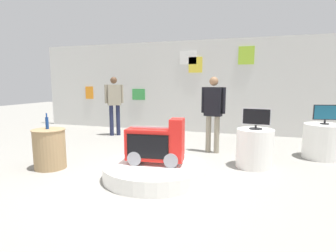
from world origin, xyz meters
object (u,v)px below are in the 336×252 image
Objects in this scene: display_pedestal_center_rear at (255,148)px; shopper_browsing_rear at (213,109)px; main_display_pedestal at (155,171)px; tv_on_left_rear at (326,113)px; bottle_on_side_table at (47,123)px; side_table_round at (50,148)px; novelty_firetruck_tv at (156,146)px; display_pedestal_left_rear at (323,141)px; tv_on_center_rear at (256,118)px; shopper_browsing_near_truck at (114,101)px.

shopper_browsing_rear is at bearing 137.44° from display_pedestal_center_rear.
main_display_pedestal is 2.31m from shopper_browsing_rear.
main_display_pedestal is at bearing -107.23° from shopper_browsing_rear.
bottle_on_side_table is (-5.03, -2.36, -0.10)m from tv_on_left_rear.
display_pedestal_center_rear is 2.46× the size of bottle_on_side_table.
main_display_pedestal is at bearing -142.19° from tv_on_left_rear.
shopper_browsing_rear is at bearing 38.60° from side_table_round.
shopper_browsing_rear is (0.61, 2.04, 0.45)m from novelty_firetruck_tv.
display_pedestal_left_rear is 1.76m from display_pedestal_center_rear.
novelty_firetruck_tv is 1.98m from tv_on_center_rear.
shopper_browsing_near_truck is (-5.46, 0.92, 0.08)m from tv_on_left_rear.
bottle_on_side_table is at bearing -177.69° from main_display_pedestal.
display_pedestal_left_rear is (2.91, 2.28, -0.19)m from novelty_firetruck_tv.
shopper_browsing_rear is (-2.30, -0.24, 0.64)m from display_pedestal_left_rear.
tv_on_center_rear is at bearing -26.31° from shopper_browsing_near_truck.
shopper_browsing_near_truck is 3.36m from shopper_browsing_rear.
tv_on_center_rear is at bearing -84.56° from display_pedestal_center_rear.
main_display_pedestal is 3.32× the size of tv_on_center_rear.
tv_on_center_rear is (1.55, 1.17, 0.38)m from novelty_firetruck_tv.
tv_on_center_rear is at bearing 36.68° from main_display_pedestal.
tv_on_left_rear is at bearing -9.56° from shopper_browsing_near_truck.
shopper_browsing_near_truck is at bearing 159.83° from shopper_browsing_rear.
main_display_pedestal is at bearing 3.08° from side_table_round.
side_table_round is at bearing -154.44° from tv_on_left_rear.
display_pedestal_center_rear is (-1.36, -1.11, 0.00)m from display_pedestal_left_rear.
main_display_pedestal is 5.84× the size of bottle_on_side_table.
main_display_pedestal is 1.76× the size of novelty_firetruck_tv.
tv_on_center_rear is at bearing 37.10° from novelty_firetruck_tv.
shopper_browsing_near_truck reaches higher than main_display_pedestal.
tv_on_left_rear is 0.27× the size of shopper_browsing_near_truck.
tv_on_left_rear is at bearing -101.11° from display_pedestal_left_rear.
display_pedestal_left_rear is 2.40m from shopper_browsing_rear.
main_display_pedestal is at bearing 2.31° from bottle_on_side_table.
bottle_on_side_table is 3.31m from shopper_browsing_near_truck.
tv_on_center_rear is (-1.36, -1.11, 0.57)m from display_pedestal_left_rear.
tv_on_left_rear is 0.66× the size of display_pedestal_center_rear.
display_pedestal_left_rear is 1.65× the size of tv_on_left_rear.
display_pedestal_center_rear is at bearing -26.27° from shopper_browsing_near_truck.
tv_on_left_rear is 5.56m from side_table_round.
side_table_round is 3.50m from shopper_browsing_rear.
display_pedestal_left_rear is 5.53m from side_table_round.
tv_on_center_rear is 0.71× the size of side_table_round.
side_table_round is at bearing -154.41° from display_pedestal_left_rear.
shopper_browsing_rear is at bearing -20.17° from shopper_browsing_near_truck.
tv_on_center_rear is at bearing -140.93° from tv_on_left_rear.
main_display_pedestal is at bearing -142.15° from display_pedestal_left_rear.
novelty_firetruck_tv is 4.11m from shopper_browsing_near_truck.
shopper_browsing_rear reaches higher than tv_on_left_rear.
tv_on_left_rear reaches higher than tv_on_center_rear.
novelty_firetruck_tv is at bearing -142.79° from display_pedestal_center_rear.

